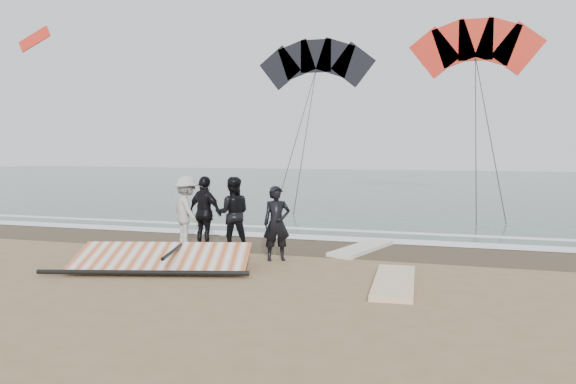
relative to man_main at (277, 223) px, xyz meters
name	(u,v)px	position (x,y,z in m)	size (l,w,h in m)	color
ground	(271,286)	(0.70, -2.44, -0.89)	(120.00, 120.00, 0.00)	#8C704C
sea	(413,184)	(0.70, 30.56, -0.88)	(120.00, 54.00, 0.02)	#233838
wet_sand	(325,247)	(0.70, 2.06, -0.89)	(120.00, 2.80, 0.01)	#4C3D2B
foam_near	(336,238)	(0.70, 3.46, -0.87)	(120.00, 0.90, 0.01)	white
foam_far	(347,230)	(0.70, 5.16, -0.87)	(120.00, 0.45, 0.01)	white
man_main	(277,223)	(0.00, 0.00, 0.00)	(0.65, 0.43, 1.78)	black
board_white	(394,282)	(2.96, -1.60, -0.84)	(0.77, 2.74, 0.11)	silver
board_cream	(362,249)	(1.72, 1.88, -0.84)	(0.69, 2.59, 0.11)	beige
trio_cluster	(206,212)	(-2.33, 1.01, 0.07)	(2.67, 1.39, 1.94)	black
sail_rig	(162,260)	(-2.14, -1.62, -0.70)	(4.30, 2.65, 0.50)	black
kite_red	(476,51)	(4.70, 16.56, 6.52)	(6.97, 4.74, 11.65)	red
kite_dark	(316,66)	(-4.52, 21.37, 6.83)	(8.35, 6.43, 14.86)	black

